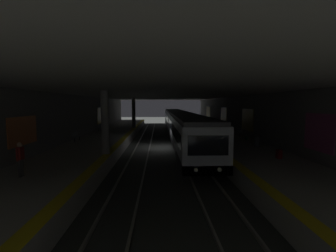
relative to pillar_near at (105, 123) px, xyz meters
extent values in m
plane|color=#383A38|center=(7.91, -4.35, -3.33)|extent=(120.00, 120.00, 0.00)
cube|color=gray|center=(7.91, -7.27, -3.25)|extent=(60.00, 0.09, 0.16)
cube|color=gray|center=(7.91, -5.83, -3.25)|extent=(60.00, 0.09, 0.16)
cube|color=gray|center=(7.91, -2.87, -3.25)|extent=(60.00, 0.09, 0.16)
cube|color=gray|center=(7.91, -1.43, -3.25)|extent=(60.00, 0.09, 0.16)
cube|color=#A8A59E|center=(7.91, -10.90, -2.80)|extent=(60.00, 5.30, 1.05)
cube|color=yellow|center=(7.91, -8.55, -2.27)|extent=(60.00, 0.60, 0.01)
cube|color=#A8A59E|center=(7.91, 2.20, -2.80)|extent=(60.00, 5.30, 1.05)
cube|color=yellow|center=(7.91, -0.15, -2.27)|extent=(60.00, 0.60, 0.01)
cube|color=slate|center=(7.91, -13.80, -0.53)|extent=(60.00, 0.50, 5.60)
cube|color=#BF4C8C|center=(-3.35, -13.52, -0.38)|extent=(2.68, 0.06, 2.28)
cube|color=gold|center=(8.29, -13.52, -0.38)|extent=(3.24, 0.06, 2.34)
cube|color=gold|center=(17.81, -13.52, -0.38)|extent=(3.05, 0.06, 2.37)
cube|color=gold|center=(29.02, -13.52, -0.38)|extent=(3.37, 0.06, 2.43)
cube|color=slate|center=(7.91, 5.10, -0.53)|extent=(60.00, 0.50, 5.60)
cube|color=orange|center=(-1.78, 4.82, -0.38)|extent=(3.19, 0.06, 1.83)
cube|color=gold|center=(18.29, 4.82, -0.38)|extent=(3.38, 0.06, 2.41)
cube|color=#ADAAA3|center=(7.91, -4.35, 2.47)|extent=(60.00, 19.40, 0.40)
cylinder|color=gray|center=(0.00, 0.00, 0.00)|extent=(0.56, 0.56, 4.55)
cylinder|color=gray|center=(19.27, 0.00, 0.00)|extent=(0.56, 0.56, 4.55)
cube|color=#B7BCC6|center=(4.65, -6.55, -1.27)|extent=(18.39, 2.80, 2.70)
cube|color=black|center=(4.65, -6.55, -2.33)|extent=(18.39, 2.82, 0.56)
cube|color=black|center=(4.65, -6.55, -0.92)|extent=(16.92, 2.83, 0.90)
cube|color=#47474C|center=(4.65, -6.55, 0.21)|extent=(18.02, 2.58, 0.24)
cube|color=black|center=(-0.41, -6.55, -2.79)|extent=(2.20, 1.64, 0.76)
cube|color=black|center=(9.71, -6.55, -2.79)|extent=(2.20, 1.64, 0.76)
cube|color=black|center=(-4.56, -6.55, -0.92)|extent=(0.04, 2.24, 1.10)
cylinder|color=silver|center=(-4.56, -7.20, -2.27)|extent=(0.04, 0.24, 0.24)
cylinder|color=silver|center=(-4.56, -5.90, -2.27)|extent=(0.04, 0.24, 0.24)
cube|color=#B7BCC6|center=(23.64, -6.55, -1.27)|extent=(18.39, 2.80, 2.70)
cube|color=black|center=(23.64, -6.55, -2.33)|extent=(18.39, 2.82, 0.56)
cube|color=black|center=(23.64, -6.55, -0.92)|extent=(16.92, 2.83, 0.90)
cube|color=#47474C|center=(23.64, -6.55, 0.21)|extent=(18.02, 2.58, 0.24)
cube|color=black|center=(18.59, -6.55, -2.79)|extent=(2.20, 1.64, 0.76)
cube|color=black|center=(28.70, -6.55, -2.79)|extent=(2.20, 1.64, 0.76)
cylinder|color=#262628|center=(8.69, -12.80, -2.07)|extent=(0.08, 0.08, 0.42)
cylinder|color=#262628|center=(10.05, -12.80, -2.07)|extent=(0.08, 0.08, 0.42)
cube|color=gray|center=(9.37, -12.80, -1.82)|extent=(1.70, 0.44, 0.08)
cube|color=gray|center=(9.37, -13.02, -1.62)|extent=(1.70, 0.06, 0.40)
cylinder|color=#262628|center=(19.13, -12.80, -2.07)|extent=(0.08, 0.08, 0.42)
cylinder|color=#262628|center=(20.49, -12.80, -2.07)|extent=(0.08, 0.08, 0.42)
cube|color=gray|center=(19.81, -12.80, -1.82)|extent=(1.70, 0.44, 0.08)
cube|color=gray|center=(19.81, -13.02, -1.62)|extent=(1.70, 0.06, 0.40)
cylinder|color=#262628|center=(5.32, 4.10, -2.07)|extent=(0.08, 0.08, 0.42)
cylinder|color=#262628|center=(6.68, 4.10, -2.07)|extent=(0.08, 0.08, 0.42)
cube|color=gray|center=(6.00, 4.10, -1.82)|extent=(1.70, 0.44, 0.08)
cube|color=gray|center=(6.00, 4.32, -1.62)|extent=(1.70, 0.06, 0.40)
cylinder|color=#262628|center=(14.23, 4.10, -2.07)|extent=(0.08, 0.08, 0.42)
cylinder|color=#262628|center=(15.59, 4.10, -2.07)|extent=(0.08, 0.08, 0.42)
cube|color=gray|center=(14.91, 4.10, -1.82)|extent=(1.70, 0.44, 0.08)
cube|color=gray|center=(14.91, 4.32, -1.62)|extent=(1.70, 0.06, 0.40)
cylinder|color=#262628|center=(18.45, 4.10, -2.07)|extent=(0.08, 0.08, 0.42)
cylinder|color=#262628|center=(19.81, 4.10, -2.07)|extent=(0.08, 0.08, 0.42)
cube|color=gray|center=(19.13, 4.10, -1.82)|extent=(1.70, 0.44, 0.08)
cube|color=gray|center=(19.13, 4.32, -1.62)|extent=(1.70, 0.06, 0.40)
cylinder|color=#434343|center=(-5.48, 2.99, -1.84)|extent=(0.16, 0.16, 0.87)
cylinder|color=#434343|center=(-5.28, 2.99, -1.84)|extent=(0.16, 0.16, 0.87)
cube|color=maroon|center=(-5.38, 2.99, -1.09)|extent=(0.36, 0.22, 0.62)
cylinder|color=maroon|center=(-5.63, 2.99, -1.14)|extent=(0.10, 0.10, 0.59)
cylinder|color=maroon|center=(-5.13, 2.99, -1.14)|extent=(0.10, 0.10, 0.59)
sphere|color=tan|center=(-5.38, 2.99, -0.67)|extent=(0.24, 0.24, 0.24)
cylinder|color=#2E2E2E|center=(7.01, 1.73, -1.88)|extent=(0.16, 0.16, 0.79)
cylinder|color=#2E2E2E|center=(7.21, 1.73, -1.88)|extent=(0.16, 0.16, 0.79)
cube|color=#284C93|center=(7.11, 1.73, -1.20)|extent=(0.36, 0.22, 0.56)
cylinder|color=#284C93|center=(6.86, 1.73, -1.25)|extent=(0.10, 0.10, 0.53)
cylinder|color=#284C93|center=(7.36, 1.73, -1.25)|extent=(0.10, 0.10, 0.53)
sphere|color=tan|center=(7.11, 1.73, -0.81)|extent=(0.21, 0.21, 0.21)
cube|color=maroon|center=(-1.95, -11.86, -1.97)|extent=(0.39, 0.27, 0.60)
cylinder|color=#333333|center=(-1.95, -11.86, -1.52)|extent=(0.02, 0.02, 0.30)
cube|color=#1E512D|center=(6.26, -12.69, -2.08)|extent=(0.30, 0.20, 0.40)
cylinder|color=#595B5E|center=(2.31, -12.15, -1.85)|extent=(0.44, 0.44, 0.85)
camera|label=1|loc=(-17.21, -3.90, 1.33)|focal=25.41mm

